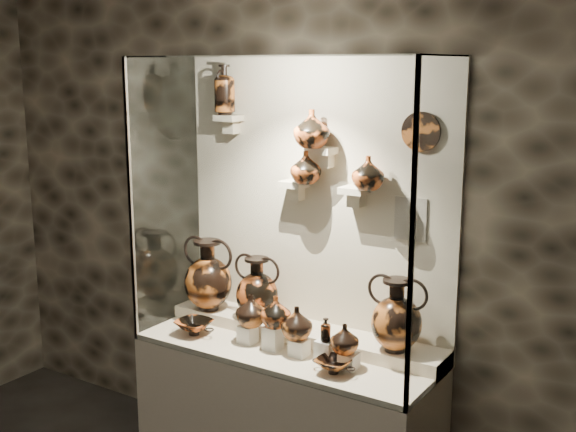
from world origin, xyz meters
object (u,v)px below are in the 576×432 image
object	(u,v)px
amphora_left	(208,275)
jug_c	(297,323)
ovoid_vase_b	(312,129)
lekythos_tall	(225,86)
amphora_mid	(257,288)
jug_b	(276,312)
lekythos_small	(326,329)
ovoid_vase_a	(306,167)
jug_e	(345,339)
amphora_right	(396,315)
jug_a	(251,310)
ovoid_vase_c	(368,173)
kylix_left	(194,326)
kylix_right	(334,364)

from	to	relation	value
amphora_left	jug_c	distance (m)	0.76
amphora_left	ovoid_vase_b	world-z (taller)	ovoid_vase_b
lekythos_tall	ovoid_vase_b	xyz separation A→B (m)	(0.61, -0.03, -0.21)
amphora_mid	jug_b	size ratio (longest dim) A/B	2.13
amphora_left	lekythos_small	xyz separation A→B (m)	(0.92, -0.18, -0.10)
jug_c	ovoid_vase_b	distance (m)	1.04
lekythos_small	ovoid_vase_a	distance (m)	0.88
jug_e	ovoid_vase_b	distance (m)	1.12
jug_e	amphora_right	bearing A→B (deg)	44.78
jug_a	amphora_right	bearing A→B (deg)	36.16
ovoid_vase_b	amphora_mid	bearing A→B (deg)	-174.45
amphora_left	jug_c	size ratio (longest dim) A/B	2.44
jug_a	jug_c	size ratio (longest dim) A/B	1.02
amphora_mid	ovoid_vase_c	distance (m)	0.98
amphora_mid	lekythos_small	bearing A→B (deg)	-22.47
amphora_mid	jug_a	bearing A→B (deg)	-67.23
kylix_left	lekythos_tall	distance (m)	1.39
lekythos_tall	ovoid_vase_c	distance (m)	1.03
jug_b	lekythos_tall	world-z (taller)	lekythos_tall
jug_c	jug_e	xyz separation A→B (m)	(0.30, -0.01, -0.02)
amphora_left	lekythos_tall	size ratio (longest dim) A/B	1.33
amphora_mid	amphora_left	bearing A→B (deg)	-178.54
amphora_left	lekythos_small	distance (m)	0.94
amphora_left	ovoid_vase_b	xyz separation A→B (m)	(0.67, 0.08, 0.90)
amphora_right	kylix_left	distance (m)	1.19
amphora_mid	ovoid_vase_b	bearing A→B (deg)	5.75
jug_e	lekythos_tall	distance (m)	1.60
amphora_left	kylix_left	xyz separation A→B (m)	(0.08, -0.24, -0.23)
amphora_left	kylix_left	size ratio (longest dim) A/B	1.65
kylix_right	ovoid_vase_b	xyz separation A→B (m)	(-0.34, 0.34, 1.14)
amphora_right	lekythos_tall	size ratio (longest dim) A/B	1.19
jug_b	lekythos_small	bearing A→B (deg)	-12.13
jug_a	kylix_right	bearing A→B (deg)	13.53
lekythos_small	ovoid_vase_c	size ratio (longest dim) A/B	0.81
jug_c	jug_a	bearing A→B (deg)	156.48
amphora_right	ovoid_vase_c	bearing A→B (deg)	169.43
lekythos_small	amphora_mid	bearing A→B (deg)	146.88
amphora_left	jug_b	distance (m)	0.63
lekythos_small	kylix_left	size ratio (longest dim) A/B	0.54
amphora_mid	amphora_right	bearing A→B (deg)	-3.30
lekythos_small	kylix_left	bearing A→B (deg)	170.21
lekythos_small	ovoid_vase_b	world-z (taller)	ovoid_vase_b
lekythos_small	kylix_right	xyz separation A→B (m)	(0.09, -0.08, -0.15)
jug_e	kylix_left	world-z (taller)	jug_e
jug_e	kylix_left	xyz separation A→B (m)	(-0.95, -0.06, -0.11)
lekythos_tall	ovoid_vase_c	world-z (taller)	lekythos_tall
ovoid_vase_b	jug_c	bearing A→B (deg)	-79.41
kylix_left	kylix_right	distance (m)	0.93
amphora_mid	lekythos_tall	bearing A→B (deg)	160.44
amphora_left	jug_b	bearing A→B (deg)	-20.71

